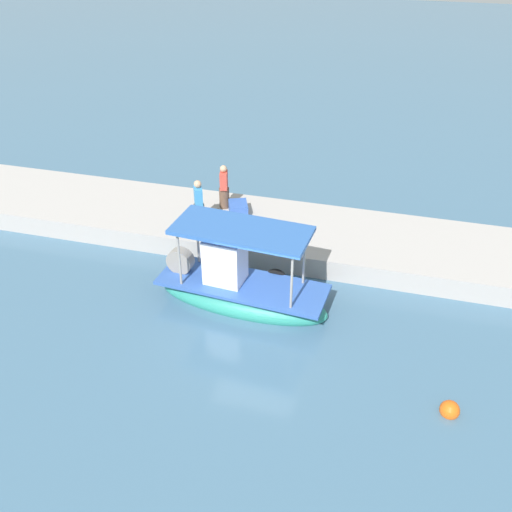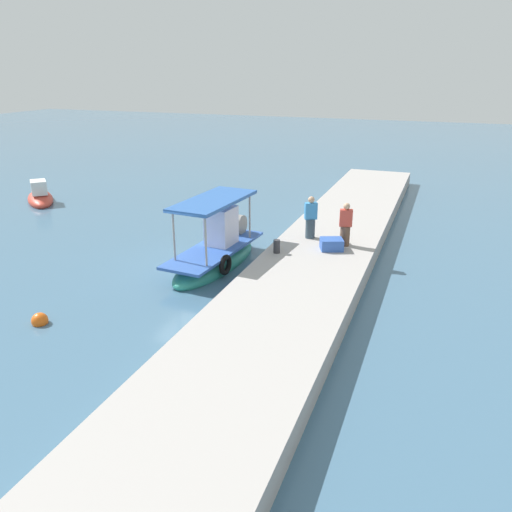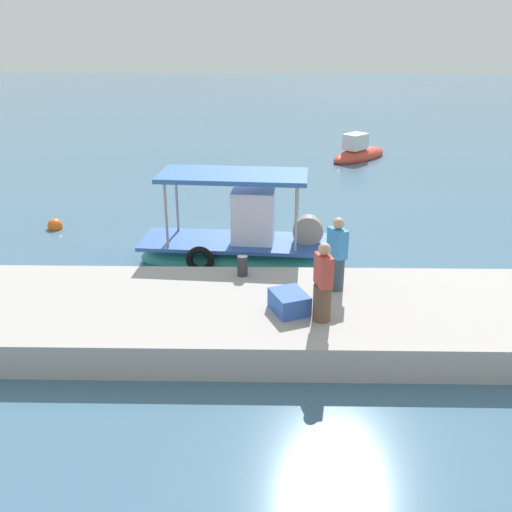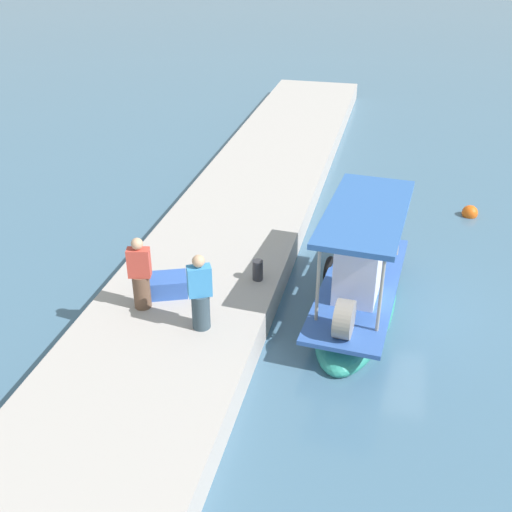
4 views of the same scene
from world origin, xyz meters
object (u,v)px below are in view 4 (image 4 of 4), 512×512
at_px(main_fishing_boat, 358,294).
at_px(cargo_crate, 169,285).
at_px(fisherman_near_bollard, 200,295).
at_px(fisherman_by_crate, 140,276).
at_px(marker_buoy, 470,213).
at_px(mooring_bollard, 258,270).

xyz_separation_m(main_fishing_boat, cargo_crate, (1.25, -4.05, 0.41)).
height_order(fisherman_near_bollard, fisherman_by_crate, fisherman_near_bollard).
xyz_separation_m(main_fishing_boat, fisherman_near_bollard, (2.31, -2.96, 0.95)).
bearing_deg(cargo_crate, fisherman_by_crate, -29.23).
height_order(fisherman_by_crate, marker_buoy, fisherman_by_crate).
bearing_deg(fisherman_near_bollard, mooring_bollard, 162.01).
relative_size(main_fishing_boat, mooring_bollard, 11.03).
distance_m(fisherman_near_bollard, fisherman_by_crate, 1.50).
bearing_deg(main_fishing_boat, marker_buoy, 154.82).
relative_size(cargo_crate, marker_buoy, 1.68).
distance_m(main_fishing_boat, cargo_crate, 4.26).
distance_m(main_fishing_boat, fisherman_near_bollard, 3.87).
bearing_deg(main_fishing_boat, fisherman_by_crate, -66.85).
xyz_separation_m(fisherman_near_bollard, fisherman_by_crate, (-0.43, -1.44, -0.01)).
bearing_deg(fisherman_near_bollard, fisherman_by_crate, -106.48).
bearing_deg(fisherman_by_crate, main_fishing_boat, 113.15).
distance_m(fisherman_near_bollard, cargo_crate, 1.61).
bearing_deg(fisherman_by_crate, fisherman_near_bollard, 73.52).
bearing_deg(mooring_bollard, cargo_crate, -59.88).
distance_m(mooring_bollard, marker_buoy, 8.12).
height_order(main_fishing_boat, cargo_crate, main_fishing_boat).
height_order(fisherman_near_bollard, cargo_crate, fisherman_near_bollard).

